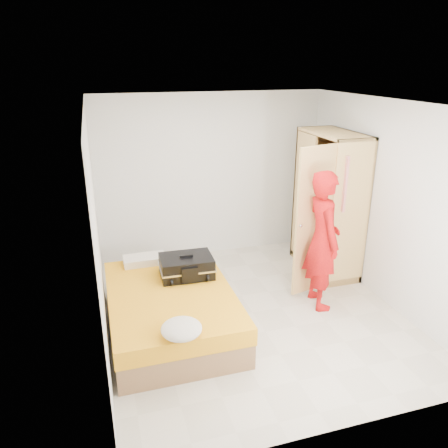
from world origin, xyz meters
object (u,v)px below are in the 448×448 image
object	(u,v)px
person	(323,240)
suitcase	(187,266)
bed	(171,310)
wardrobe	(327,208)
round_cushion	(181,329)

from	to	relation	value
person	suitcase	world-z (taller)	person
bed	suitcase	distance (m)	0.57
person	wardrobe	bearing A→B (deg)	-25.77
suitcase	round_cushion	world-z (taller)	suitcase
person	round_cushion	xyz separation A→B (m)	(-2.01, -0.92, -0.33)
wardrobe	suitcase	world-z (taller)	wardrobe
person	suitcase	distance (m)	1.74
round_cushion	bed	bearing A→B (deg)	87.09
wardrobe	person	xyz separation A→B (m)	(-0.54, -0.87, -0.10)
person	round_cushion	bearing A→B (deg)	120.81
wardrobe	person	bearing A→B (deg)	-121.84
suitcase	round_cushion	size ratio (longest dim) A/B	1.67
wardrobe	round_cushion	xyz separation A→B (m)	(-2.55, -1.80, -0.42)
bed	wardrobe	world-z (taller)	wardrobe
bed	wardrobe	xyz separation A→B (m)	(2.50, 0.90, 0.75)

